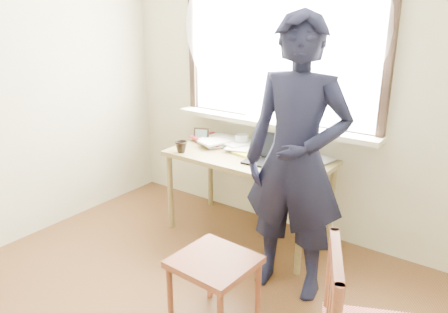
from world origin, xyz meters
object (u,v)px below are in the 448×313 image
Objects in this scene: work_chair at (214,269)px; laptop at (268,155)px; mug_white at (242,140)px; mug_dark at (181,147)px; person at (296,161)px; desk at (249,164)px.

laptop is at bearing 103.79° from work_chair.
mug_white is at bearing 150.02° from laptop.
person is (1.14, -0.19, 0.17)m from mug_dark.
desk is at bearing 112.85° from work_chair.
person is at bearing -34.73° from desk.
mug_dark is 0.22× the size of work_chair.
laptop reaches higher than desk.
desk reaches higher than work_chair.
mug_dark is at bearing -153.22° from desk.
laptop is at bearing 129.30° from person.
desk is 0.58m from mug_dark.
laptop is 0.73m from mug_dark.
laptop is (0.20, -0.03, 0.12)m from desk.
laptop reaches higher than work_chair.
work_chair is at bearing -67.15° from desk.
mug_white reaches higher than desk.
laptop is 1.12m from work_chair.
work_chair is (0.95, -0.81, -0.37)m from mug_dark.
desk is 0.23m from laptop.
person is (0.83, -0.63, 0.16)m from mug_white.
mug_dark is (-0.30, -0.45, -0.00)m from mug_white.
mug_white is 1.06m from person.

